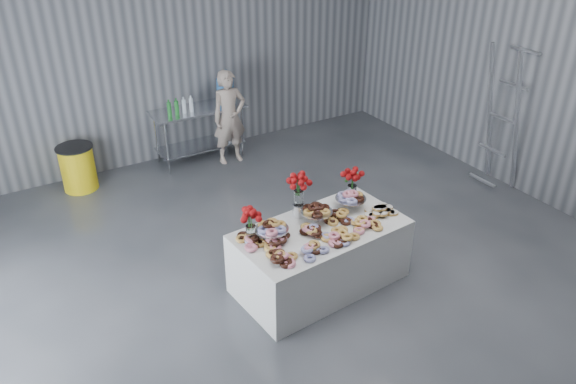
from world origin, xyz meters
name	(u,v)px	position (x,y,z in m)	size (l,w,h in m)	color
ground	(324,305)	(0.00, 0.00, 0.00)	(9.00, 9.00, 0.00)	#35373D
room_walls	(302,74)	(-0.27, 0.07, 2.64)	(8.04, 9.04, 4.02)	gray
display_table	(320,256)	(0.18, 0.35, 0.38)	(1.90, 1.00, 0.75)	silver
prep_table	(199,125)	(0.32, 4.10, 0.62)	(1.50, 0.60, 0.90)	silver
donut_mounds	(324,227)	(0.18, 0.30, 0.80)	(1.80, 0.80, 0.09)	#E0A852
cake_stand_left	(272,227)	(-0.38, 0.46, 0.89)	(0.36, 0.36, 0.17)	silver
cake_stand_mid	(317,210)	(0.22, 0.50, 0.89)	(0.36, 0.36, 0.17)	silver
cake_stand_right	(351,197)	(0.71, 0.54, 0.89)	(0.36, 0.36, 0.17)	silver
danish_pile	(381,209)	(0.94, 0.26, 0.81)	(0.48, 0.48, 0.11)	silver
bouquet_left	(250,216)	(-0.59, 0.54, 1.05)	(0.26, 0.26, 0.42)	white
bouquet_right	(353,177)	(0.85, 0.71, 1.05)	(0.26, 0.26, 0.42)	white
bouquet_center	(299,187)	(0.10, 0.70, 1.13)	(0.26, 0.26, 0.57)	silver
water_jug	(225,88)	(0.82, 4.10, 1.15)	(0.28, 0.28, 0.55)	#4390E5
drink_bottles	(180,106)	(0.00, 4.00, 1.04)	(0.54, 0.08, 0.27)	#268C33
person	(229,117)	(0.73, 3.80, 0.76)	(0.56, 0.37, 1.53)	#CC8C93
trash_barrel	(78,168)	(-1.64, 4.10, 0.35)	(0.54, 0.54, 0.69)	yellow
stepladder	(503,118)	(3.75, 0.99, 1.09)	(0.24, 0.54, 2.18)	silver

